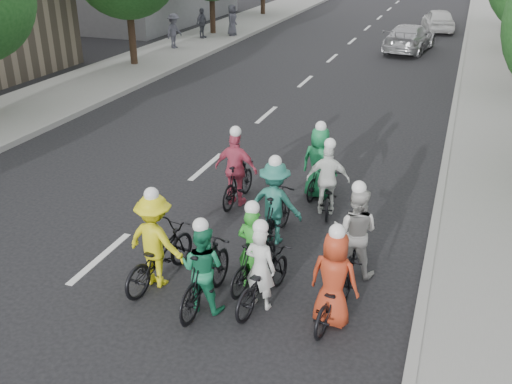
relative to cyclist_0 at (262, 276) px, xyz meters
The scene contains 19 objects.
ground 3.51m from the cyclist_0, behind, with size 120.00×120.00×0.00m, color black.
sidewalk_left 15.41m from the cyclist_0, 138.03° to the left, with size 4.00×80.00×0.15m, color gray.
curb_left 14.02m from the cyclist_0, 132.69° to the left, with size 0.18×80.00×0.18m, color #999993.
curb_right 10.63m from the cyclist_0, 75.86° to the left, with size 0.18×80.00×0.18m, color #999993.
cyclist_0 is the anchor object (origin of this frame).
cyclist_1 0.97m from the cyclist_0, 156.88° to the right, with size 0.76×1.91×1.70m.
cyclist_2 1.97m from the cyclist_0, behind, with size 1.21×2.01×1.90m.
cyclist_3 3.95m from the cyclist_0, 117.71° to the left, with size 1.05×1.70×1.91m.
cyclist_4 1.24m from the cyclist_0, ahead, with size 0.87×1.75×1.80m.
cyclist_5 0.56m from the cyclist_0, 124.59° to the left, with size 0.73×1.65×1.71m.
cyclist_6 1.99m from the cyclist_0, 50.21° to the left, with size 0.86×1.56×1.87m.
cyclist_7 2.21m from the cyclist_0, 102.43° to the left, with size 1.14×1.82×1.89m.
cyclist_8 3.78m from the cyclist_0, 86.46° to the left, with size 1.01×1.59×1.78m.
cyclist_9 4.55m from the cyclist_0, 92.09° to the left, with size 0.91×1.55×1.88m.
follow_car_lead 23.33m from the cyclist_0, 90.28° to the left, with size 1.94×4.78×1.39m, color #A9A9AE.
follow_car_trail 30.42m from the cyclist_0, 88.40° to the left, with size 1.63×4.05×1.38m, color silver.
spectator_0 22.56m from the cyclist_0, 121.04° to the left, with size 1.12×0.65×1.74m, color #545361.
spectator_1 25.30m from the cyclist_0, 117.11° to the left, with size 0.96×0.40×1.64m, color #52535F.
spectator_2 26.01m from the cyclist_0, 113.22° to the left, with size 0.85×0.55×1.73m, color #494956.
Camera 1 is at (6.12, -7.94, 5.86)m, focal length 40.00 mm.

